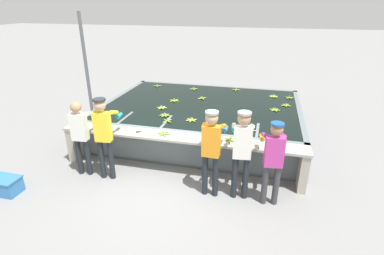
{
  "coord_description": "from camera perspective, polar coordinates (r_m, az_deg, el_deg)",
  "views": [
    {
      "loc": [
        1.65,
        -5.15,
        3.43
      ],
      "look_at": [
        0.0,
        1.34,
        0.6
      ],
      "focal_mm": 28.0,
      "sensor_mm": 36.0,
      "label": 1
    }
  ],
  "objects": [
    {
      "name": "banana_bunch_floating_0",
      "position": [
        9.54,
        0.28,
        7.35
      ],
      "size": [
        0.27,
        0.27,
        0.08
      ],
      "color": "#8CB738",
      "rests_on": "wash_tank"
    },
    {
      "name": "banana_bunch_floating_6",
      "position": [
        7.32,
        -5.24,
        2.36
      ],
      "size": [
        0.28,
        0.28,
        0.08
      ],
      "color": "#75A333",
      "rests_on": "wash_tank"
    },
    {
      "name": "worker_2",
      "position": [
        5.42,
        3.72,
        -3.39
      ],
      "size": [
        0.42,
        0.73,
        1.69
      ],
      "color": "#1E2328",
      "rests_on": "ground"
    },
    {
      "name": "work_ledge",
      "position": [
        6.28,
        -2.5,
        -3.59
      ],
      "size": [
        5.2,
        0.45,
        0.86
      ],
      "color": "#A8A393",
      "rests_on": "ground"
    },
    {
      "name": "worker_3",
      "position": [
        5.4,
        9.53,
        -3.61
      ],
      "size": [
        0.46,
        0.74,
        1.71
      ],
      "color": "#1E2328",
      "rests_on": "ground"
    },
    {
      "name": "banana_bunch_floating_12",
      "position": [
        6.99,
        -0.14,
        1.45
      ],
      "size": [
        0.26,
        0.28,
        0.08
      ],
      "color": "#9EC642",
      "rests_on": "wash_tank"
    },
    {
      "name": "banana_bunch_ledge_0",
      "position": [
        6.29,
        -5.4,
        -1.17
      ],
      "size": [
        0.28,
        0.26,
        0.08
      ],
      "color": "#75A333",
      "rests_on": "work_ledge"
    },
    {
      "name": "crate",
      "position": [
        6.87,
        -31.94,
        -9.35
      ],
      "size": [
        0.55,
        0.39,
        0.32
      ],
      "color": "#3375B7",
      "rests_on": "ground"
    },
    {
      "name": "worker_4",
      "position": [
        5.39,
        15.24,
        -5.25
      ],
      "size": [
        0.47,
        0.73,
        1.59
      ],
      "color": "#38383D",
      "rests_on": "ground"
    },
    {
      "name": "banana_bunch_ledge_1",
      "position": [
        6.04,
        7.41,
        -2.29
      ],
      "size": [
        0.28,
        0.28,
        0.08
      ],
      "color": "#93BC3D",
      "rests_on": "work_ledge"
    },
    {
      "name": "worker_1",
      "position": [
        6.19,
        -16.47,
        -0.57
      ],
      "size": [
        0.45,
        0.74,
        1.73
      ],
      "color": "#1E2328",
      "rests_on": "ground"
    },
    {
      "name": "knife_1",
      "position": [
        6.8,
        -16.57,
        -0.25
      ],
      "size": [
        0.28,
        0.25,
        0.02
      ],
      "color": "silver",
      "rests_on": "work_ledge"
    },
    {
      "name": "banana_bunch_floating_10",
      "position": [
        9.55,
        8.36,
        7.13
      ],
      "size": [
        0.28,
        0.28,
        0.08
      ],
      "color": "#7FAD33",
      "rests_on": "wash_tank"
    },
    {
      "name": "banana_bunch_floating_2",
      "position": [
        6.96,
        -4.72,
        1.28
      ],
      "size": [
        0.25,
        0.25,
        0.08
      ],
      "color": "#75A333",
      "rests_on": "wash_tank"
    },
    {
      "name": "banana_bunch_floating_1",
      "position": [
        8.38,
        17.45,
        4.06
      ],
      "size": [
        0.28,
        0.27,
        0.08
      ],
      "color": "#8CB738",
      "rests_on": "wash_tank"
    },
    {
      "name": "banana_bunch_floating_7",
      "position": [
        6.54,
        10.97,
        -0.57
      ],
      "size": [
        0.28,
        0.28,
        0.08
      ],
      "color": "#8CB738",
      "rests_on": "wash_tank"
    },
    {
      "name": "banana_bunch_floating_9",
      "position": [
        8.6,
        1.92,
        5.6
      ],
      "size": [
        0.24,
        0.24,
        0.08
      ],
      "color": "#8CB738",
      "rests_on": "wash_tank"
    },
    {
      "name": "banana_bunch_floating_5",
      "position": [
        7.85,
        -5.78,
        3.78
      ],
      "size": [
        0.28,
        0.27,
        0.08
      ],
      "color": "#9EC642",
      "rests_on": "wash_tank"
    },
    {
      "name": "banana_bunch_floating_8",
      "position": [
        9.08,
        15.25,
        5.73
      ],
      "size": [
        0.28,
        0.28,
        0.08
      ],
      "color": "#9EC642",
      "rests_on": "wash_tank"
    },
    {
      "name": "banana_bunch_floating_11",
      "position": [
        9.09,
        18.04,
        5.42
      ],
      "size": [
        0.28,
        0.27,
        0.08
      ],
      "color": "#75A333",
      "rests_on": "wash_tank"
    },
    {
      "name": "banana_bunch_floating_4",
      "position": [
        7.95,
        15.48,
        3.27
      ],
      "size": [
        0.28,
        0.27,
        0.08
      ],
      "color": "#93BC3D",
      "rests_on": "wash_tank"
    },
    {
      "name": "banana_bunch_floating_3",
      "position": [
        9.97,
        -6.65,
        7.88
      ],
      "size": [
        0.28,
        0.28,
        0.08
      ],
      "color": "#75A333",
      "rests_on": "wash_tank"
    },
    {
      "name": "knife_0",
      "position": [
        6.47,
        -9.58,
        -0.77
      ],
      "size": [
        0.32,
        0.19,
        0.02
      ],
      "color": "silver",
      "rests_on": "work_ledge"
    },
    {
      "name": "ground_plane",
      "position": [
        6.41,
        -2.99,
        -9.49
      ],
      "size": [
        80.0,
        80.0,
        0.0
      ],
      "primitive_type": "plane",
      "color": "gray",
      "rests_on": "ground"
    },
    {
      "name": "banana_bunch_floating_13",
      "position": [
        8.4,
        -3.4,
        5.14
      ],
      "size": [
        0.28,
        0.27,
        0.08
      ],
      "color": "#93BC3D",
      "rests_on": "wash_tank"
    },
    {
      "name": "worker_0",
      "position": [
        6.53,
        -20.44,
        -0.76
      ],
      "size": [
        0.45,
        0.73,
        1.62
      ],
      "color": "#1E2328",
      "rests_on": "ground"
    },
    {
      "name": "support_post_left",
      "position": [
        9.08,
        -19.4,
        10.01
      ],
      "size": [
        0.09,
        0.09,
        3.2
      ],
      "color": "slate",
      "rests_on": "ground"
    },
    {
      "name": "wash_tank",
      "position": [
        8.31,
        1.84,
        1.69
      ],
      "size": [
        5.2,
        3.96,
        0.86
      ],
      "color": "slate",
      "rests_on": "ground"
    }
  ]
}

